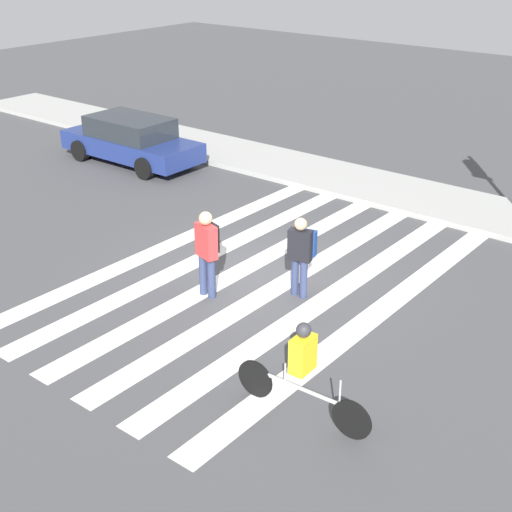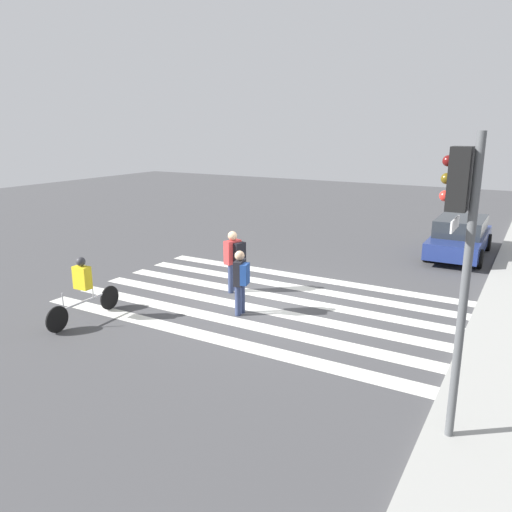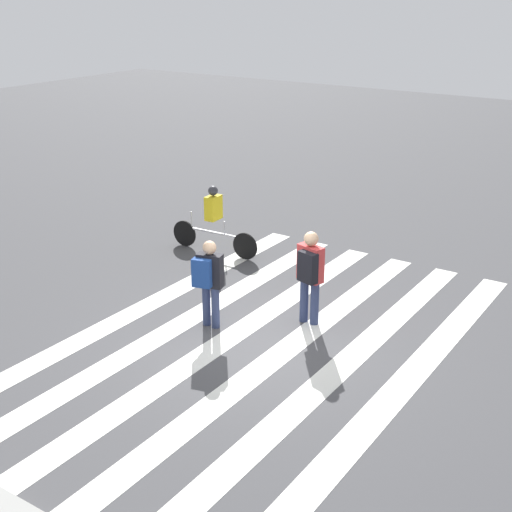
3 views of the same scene
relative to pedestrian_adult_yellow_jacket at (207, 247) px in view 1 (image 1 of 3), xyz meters
name	(u,v)px [view 1 (image 1 of 3)]	position (x,y,z in m)	size (l,w,h in m)	color
ground_plane	(258,279)	(0.34, 1.14, -1.03)	(60.00, 60.00, 0.00)	#444447
sidewalk_curb	(404,194)	(0.34, 7.39, -0.96)	(36.00, 2.50, 0.14)	#9E9E99
crosswalk_stripes	(258,279)	(0.34, 1.14, -1.02)	(5.73, 10.00, 0.01)	silver
pedestrian_adult_yellow_jacket	(207,247)	(0.00, 0.00, 0.00)	(0.53, 0.49, 1.75)	navy
pedestrian_adult_tall_backpack	(302,251)	(1.42, 1.10, -0.07)	(0.49, 0.45, 1.63)	navy
cyclist_mid_street	(303,367)	(3.62, -1.98, -0.17)	(2.29, 0.41, 1.58)	black
car_parked_far_curb	(131,140)	(-7.52, 4.87, -0.31)	(4.57, 1.90, 1.41)	navy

